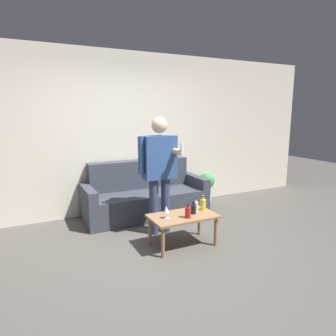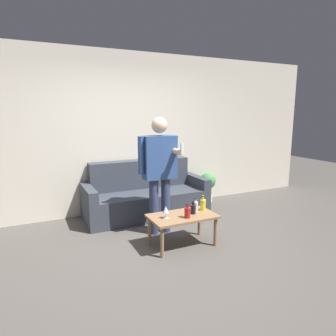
{
  "view_description": "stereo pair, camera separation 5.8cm",
  "coord_description": "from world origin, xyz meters",
  "px_view_note": "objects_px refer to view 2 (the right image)",
  "views": [
    {
      "loc": [
        -1.5,
        -2.93,
        1.71
      ],
      "look_at": [
        0.29,
        0.7,
        0.95
      ],
      "focal_mm": 32.0,
      "sensor_mm": 36.0,
      "label": 1
    },
    {
      "loc": [
        -1.45,
        -2.95,
        1.71
      ],
      "look_at": [
        0.29,
        0.7,
        0.95
      ],
      "focal_mm": 32.0,
      "sensor_mm": 36.0,
      "label": 2
    }
  ],
  "objects_px": {
    "bottle_orange": "(193,209)",
    "person_standing_front": "(159,167)",
    "couch": "(145,196)",
    "coffee_table": "(182,219)"
  },
  "relations": [
    {
      "from": "bottle_orange",
      "to": "person_standing_front",
      "type": "distance_m",
      "value": 0.75
    },
    {
      "from": "couch",
      "to": "person_standing_front",
      "type": "distance_m",
      "value": 1.04
    },
    {
      "from": "coffee_table",
      "to": "bottle_orange",
      "type": "height_order",
      "value": "bottle_orange"
    },
    {
      "from": "coffee_table",
      "to": "person_standing_front",
      "type": "bearing_deg",
      "value": 100.6
    },
    {
      "from": "couch",
      "to": "bottle_orange",
      "type": "distance_m",
      "value": 1.36
    },
    {
      "from": "couch",
      "to": "bottle_orange",
      "type": "bearing_deg",
      "value": -83.68
    },
    {
      "from": "coffee_table",
      "to": "bottle_orange",
      "type": "bearing_deg",
      "value": -4.29
    },
    {
      "from": "coffee_table",
      "to": "bottle_orange",
      "type": "distance_m",
      "value": 0.19
    },
    {
      "from": "coffee_table",
      "to": "person_standing_front",
      "type": "relative_size",
      "value": 0.52
    },
    {
      "from": "bottle_orange",
      "to": "person_standing_front",
      "type": "xyz_separation_m",
      "value": [
        -0.25,
        0.52,
        0.48
      ]
    }
  ]
}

